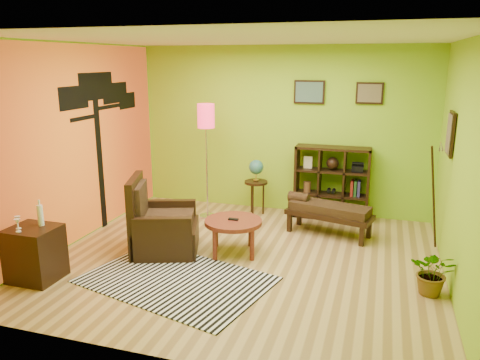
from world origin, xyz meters
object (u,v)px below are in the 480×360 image
(potted_plant, at_px, (433,277))
(coffee_table, at_px, (233,225))
(armchair, at_px, (161,229))
(bench, at_px, (327,210))
(floor_lamp, at_px, (206,126))
(side_cabinet, at_px, (35,253))
(globe_table, at_px, (256,173))
(cube_shelf, at_px, (332,183))

(potted_plant, bearing_deg, coffee_table, 169.82)
(armchair, bearing_deg, bench, 32.06)
(floor_lamp, relative_size, bench, 1.41)
(coffee_table, xyz_separation_m, side_cabinet, (-2.01, -1.44, -0.08))
(side_cabinet, relative_size, bench, 0.72)
(floor_lamp, distance_m, globe_table, 1.16)
(coffee_table, distance_m, armchair, 1.00)
(armchair, bearing_deg, floor_lamp, 86.50)
(floor_lamp, distance_m, cube_shelf, 2.26)
(side_cabinet, bearing_deg, cube_shelf, 46.82)
(coffee_table, bearing_deg, bench, 44.25)
(coffee_table, bearing_deg, globe_table, 94.91)
(floor_lamp, bearing_deg, side_cabinet, -112.41)
(armchair, relative_size, cube_shelf, 0.91)
(globe_table, xyz_separation_m, potted_plant, (2.63, -2.14, -0.51))
(armchair, xyz_separation_m, potted_plant, (3.46, -0.23, -0.11))
(coffee_table, xyz_separation_m, potted_plant, (2.49, -0.45, -0.20))
(side_cabinet, bearing_deg, globe_table, 59.18)
(coffee_table, relative_size, side_cabinet, 0.80)
(coffee_table, xyz_separation_m, floor_lamp, (-0.88, 1.31, 1.12))
(globe_table, height_order, cube_shelf, cube_shelf)
(side_cabinet, bearing_deg, floor_lamp, 67.59)
(coffee_table, xyz_separation_m, cube_shelf, (1.10, 1.88, 0.19))
(floor_lamp, height_order, cube_shelf, floor_lamp)
(armchair, xyz_separation_m, bench, (2.09, 1.31, 0.06))
(potted_plant, bearing_deg, bench, 131.67)
(armchair, height_order, side_cabinet, armchair)
(floor_lamp, relative_size, potted_plant, 3.52)
(coffee_table, height_order, armchair, armchair)
(armchair, distance_m, potted_plant, 3.47)
(coffee_table, distance_m, side_cabinet, 2.47)
(armchair, height_order, cube_shelf, cube_shelf)
(cube_shelf, bearing_deg, armchair, -134.64)
(armchair, xyz_separation_m, cube_shelf, (2.07, 2.10, 0.28))
(coffee_table, height_order, cube_shelf, cube_shelf)
(armchair, bearing_deg, globe_table, 66.61)
(armchair, relative_size, bench, 0.81)
(globe_table, bearing_deg, floor_lamp, -152.61)
(armchair, bearing_deg, cube_shelf, 45.36)
(side_cabinet, height_order, floor_lamp, floor_lamp)
(cube_shelf, height_order, potted_plant, cube_shelf)
(armchair, distance_m, bench, 2.47)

